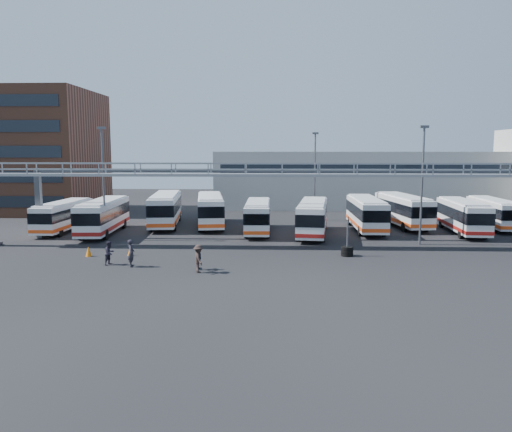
{
  "coord_description": "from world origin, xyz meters",
  "views": [
    {
      "loc": [
        -0.51,
        -36.17,
        8.04
      ],
      "look_at": [
        -2.19,
        6.0,
        2.55
      ],
      "focal_mm": 35.0,
      "sensor_mm": 36.0,
      "label": 1
    }
  ],
  "objects_px": {
    "pedestrian_c": "(199,259)",
    "bus_8": "(462,215)",
    "bus_7": "(403,209)",
    "pedestrian_a": "(131,253)",
    "bus_3": "(210,209)",
    "tire_stack": "(347,250)",
    "cone_right": "(130,251)",
    "bus_5": "(313,216)",
    "bus_0": "(64,215)",
    "bus_2": "(166,208)",
    "pedestrian_b": "(110,253)",
    "light_pole_left": "(103,177)",
    "light_pole_back": "(315,171)",
    "cone_left": "(89,251)",
    "bus_9": "(493,212)",
    "bus_1": "(103,215)",
    "light_pole_mid": "(422,179)",
    "bus_4": "(258,215)",
    "bus_6": "(366,213)",
    "pedestrian_d": "(199,258)"
  },
  "relations": [
    {
      "from": "light_pole_mid",
      "to": "bus_6",
      "type": "xyz_separation_m",
      "value": [
        -3.31,
        7.57,
        -3.87
      ]
    },
    {
      "from": "bus_9",
      "to": "pedestrian_d",
      "type": "height_order",
      "value": "bus_9"
    },
    {
      "from": "bus_3",
      "to": "bus_5",
      "type": "height_order",
      "value": "bus_3"
    },
    {
      "from": "bus_7",
      "to": "cone_left",
      "type": "bearing_deg",
      "value": -156.41
    },
    {
      "from": "pedestrian_c",
      "to": "bus_9",
      "type": "bearing_deg",
      "value": -75.48
    },
    {
      "from": "light_pole_left",
      "to": "bus_9",
      "type": "distance_m",
      "value": 39.57
    },
    {
      "from": "light_pole_back",
      "to": "bus_9",
      "type": "bearing_deg",
      "value": -15.76
    },
    {
      "from": "light_pole_back",
      "to": "cone_right",
      "type": "bearing_deg",
      "value": -127.51
    },
    {
      "from": "bus_2",
      "to": "bus_9",
      "type": "xyz_separation_m",
      "value": [
        34.77,
        -0.06,
        -0.25
      ]
    },
    {
      "from": "bus_7",
      "to": "tire_stack",
      "type": "xyz_separation_m",
      "value": [
        -8.09,
        -15.6,
        -1.42
      ]
    },
    {
      "from": "pedestrian_a",
      "to": "bus_9",
      "type": "bearing_deg",
      "value": -76.11
    },
    {
      "from": "bus_0",
      "to": "pedestrian_b",
      "type": "xyz_separation_m",
      "value": [
        9.54,
        -14.54,
        -0.82
      ]
    },
    {
      "from": "light_pole_back",
      "to": "bus_7",
      "type": "bearing_deg",
      "value": -26.16
    },
    {
      "from": "bus_0",
      "to": "bus_2",
      "type": "relative_size",
      "value": 0.85
    },
    {
      "from": "light_pole_left",
      "to": "bus_0",
      "type": "relative_size",
      "value": 1.02
    },
    {
      "from": "bus_5",
      "to": "light_pole_mid",
      "type": "bearing_deg",
      "value": -19.41
    },
    {
      "from": "bus_4",
      "to": "bus_0",
      "type": "bearing_deg",
      "value": 179.78
    },
    {
      "from": "pedestrian_b",
      "to": "cone_right",
      "type": "xyz_separation_m",
      "value": [
        0.54,
        3.19,
        -0.5
      ]
    },
    {
      "from": "bus_4",
      "to": "light_pole_back",
      "type": "bearing_deg",
      "value": 54.92
    },
    {
      "from": "bus_1",
      "to": "pedestrian_d",
      "type": "height_order",
      "value": "bus_1"
    },
    {
      "from": "tire_stack",
      "to": "bus_2",
      "type": "bearing_deg",
      "value": 139.38
    },
    {
      "from": "bus_8",
      "to": "pedestrian_a",
      "type": "distance_m",
      "value": 32.57
    },
    {
      "from": "bus_6",
      "to": "tire_stack",
      "type": "relative_size",
      "value": 4.12
    },
    {
      "from": "light_pole_mid",
      "to": "bus_6",
      "type": "bearing_deg",
      "value": 113.61
    },
    {
      "from": "pedestrian_c",
      "to": "pedestrian_d",
      "type": "xyz_separation_m",
      "value": [
        -0.12,
        0.81,
        -0.12
      ]
    },
    {
      "from": "bus_7",
      "to": "pedestrian_a",
      "type": "distance_m",
      "value": 30.93
    },
    {
      "from": "bus_1",
      "to": "pedestrian_b",
      "type": "relative_size",
      "value": 6.53
    },
    {
      "from": "bus_1",
      "to": "pedestrian_c",
      "type": "height_order",
      "value": "bus_1"
    },
    {
      "from": "bus_7",
      "to": "pedestrian_b",
      "type": "distance_m",
      "value": 31.95
    },
    {
      "from": "bus_3",
      "to": "pedestrian_c",
      "type": "xyz_separation_m",
      "value": [
        1.91,
        -20.6,
        -0.94
      ]
    },
    {
      "from": "bus_0",
      "to": "cone_left",
      "type": "relative_size",
      "value": 13.03
    },
    {
      "from": "light_pole_back",
      "to": "bus_3",
      "type": "height_order",
      "value": "light_pole_back"
    },
    {
      "from": "bus_7",
      "to": "bus_6",
      "type": "bearing_deg",
      "value": -153.25
    },
    {
      "from": "cone_left",
      "to": "cone_right",
      "type": "height_order",
      "value": "cone_left"
    },
    {
      "from": "bus_0",
      "to": "pedestrian_c",
      "type": "bearing_deg",
      "value": -44.89
    },
    {
      "from": "tire_stack",
      "to": "light_pole_mid",
      "type": "bearing_deg",
      "value": 36.03
    },
    {
      "from": "pedestrian_c",
      "to": "cone_left",
      "type": "height_order",
      "value": "pedestrian_c"
    },
    {
      "from": "bus_2",
      "to": "pedestrian_a",
      "type": "xyz_separation_m",
      "value": [
        1.8,
        -19.18,
        -0.98
      ]
    },
    {
      "from": "bus_9",
      "to": "pedestrian_b",
      "type": "height_order",
      "value": "bus_9"
    },
    {
      "from": "bus_0",
      "to": "bus_1",
      "type": "distance_m",
      "value": 4.71
    },
    {
      "from": "bus_9",
      "to": "pedestrian_a",
      "type": "distance_m",
      "value": 38.12
    },
    {
      "from": "bus_3",
      "to": "bus_8",
      "type": "xyz_separation_m",
      "value": [
        25.46,
        -3.41,
        -0.1
      ]
    },
    {
      "from": "cone_right",
      "to": "bus_5",
      "type": "bearing_deg",
      "value": 33.98
    },
    {
      "from": "bus_4",
      "to": "bus_3",
      "type": "bearing_deg",
      "value": 142.84
    },
    {
      "from": "bus_3",
      "to": "pedestrian_a",
      "type": "xyz_separation_m",
      "value": [
        -3.07,
        -19.1,
        -0.92
      ]
    },
    {
      "from": "light_pole_back",
      "to": "cone_right",
      "type": "distance_m",
      "value": 26.49
    },
    {
      "from": "light_pole_mid",
      "to": "bus_4",
      "type": "relative_size",
      "value": 0.99
    },
    {
      "from": "pedestrian_c",
      "to": "bus_8",
      "type": "bearing_deg",
      "value": -75.74
    },
    {
      "from": "pedestrian_b",
      "to": "cone_right",
      "type": "relative_size",
      "value": 2.42
    },
    {
      "from": "bus_4",
      "to": "tire_stack",
      "type": "distance_m",
      "value": 13.23
    }
  ]
}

